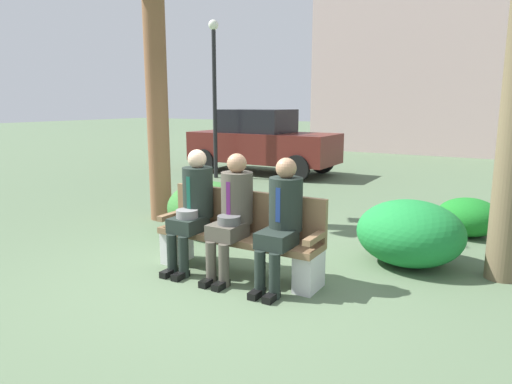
% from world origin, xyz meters
% --- Properties ---
extents(ground_plane, '(80.00, 80.00, 0.00)m').
position_xyz_m(ground_plane, '(0.00, 0.00, 0.00)').
color(ground_plane, '#53694C').
extents(park_bench, '(1.89, 0.44, 0.90)m').
position_xyz_m(park_bench, '(0.03, 0.27, 0.42)').
color(park_bench, brown).
rests_on(park_bench, ground).
extents(seated_man_left, '(0.34, 0.72, 1.34)m').
position_xyz_m(seated_man_left, '(-0.50, 0.14, 0.74)').
color(seated_man_left, '#1E2823').
rests_on(seated_man_left, ground).
extents(seated_man_middle, '(0.34, 0.72, 1.32)m').
position_xyz_m(seated_man_middle, '(0.02, 0.14, 0.73)').
color(seated_man_middle, '#4C473D').
rests_on(seated_man_middle, ground).
extents(seated_man_right, '(0.34, 0.72, 1.31)m').
position_xyz_m(seated_man_right, '(0.60, 0.15, 0.73)').
color(seated_man_right, '#1E2823').
rests_on(seated_man_right, ground).
extents(shrub_near_bench, '(1.20, 1.10, 0.75)m').
position_xyz_m(shrub_near_bench, '(-1.22, 1.39, 0.37)').
color(shrub_near_bench, '#33722F').
rests_on(shrub_near_bench, ground).
extents(shrub_mid_lawn, '(1.21, 1.11, 0.76)m').
position_xyz_m(shrub_mid_lawn, '(1.57, 1.47, 0.38)').
color(shrub_mid_lawn, '#1C7D35').
rests_on(shrub_mid_lawn, ground).
extents(shrub_far_lawn, '(0.86, 0.79, 0.54)m').
position_xyz_m(shrub_far_lawn, '(2.02, 3.11, 0.27)').
color(shrub_far_lawn, '#1A7523').
rests_on(shrub_far_lawn, ground).
extents(parked_car_near, '(3.90, 1.71, 1.68)m').
position_xyz_m(parked_car_near, '(-3.41, 6.81, 0.84)').
color(parked_car_near, '#591E19').
rests_on(parked_car_near, ground).
extents(street_lamp, '(0.24, 0.24, 3.78)m').
position_xyz_m(street_lamp, '(-4.03, 5.56, 2.30)').
color(street_lamp, black).
rests_on(street_lamp, ground).
extents(building_backdrop, '(11.92, 7.48, 10.94)m').
position_xyz_m(building_backdrop, '(0.75, 16.95, 5.50)').
color(building_backdrop, '#C1A4A2').
rests_on(building_backdrop, ground).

